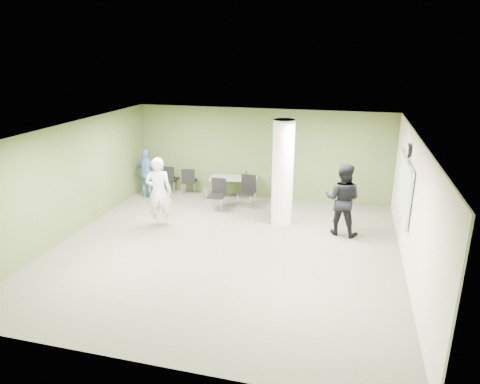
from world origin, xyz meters
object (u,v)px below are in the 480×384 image
(woman_white, at_px, (159,192))
(man_blue, at_px, (147,174))
(chair_back_left, at_px, (169,177))
(folding_table, at_px, (235,179))
(man_black, at_px, (343,199))

(woman_white, xyz_separation_m, man_blue, (-1.28, 1.91, -0.14))
(chair_back_left, height_order, woman_white, woman_white)
(folding_table, xyz_separation_m, chair_back_left, (-2.20, 0.02, -0.11))
(woman_white, bearing_deg, man_black, 166.65)
(chair_back_left, distance_m, man_black, 5.86)
(woman_white, height_order, man_black, woman_white)
(man_black, bearing_deg, chair_back_left, -7.22)
(man_black, bearing_deg, woman_white, 19.29)
(chair_back_left, bearing_deg, man_blue, 53.59)
(folding_table, height_order, chair_back_left, folding_table)
(folding_table, relative_size, man_blue, 0.98)
(chair_back_left, height_order, man_blue, man_blue)
(chair_back_left, bearing_deg, woman_white, 108.40)
(woman_white, distance_m, man_black, 4.74)
(folding_table, bearing_deg, woman_white, -125.85)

